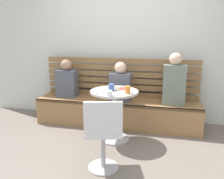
% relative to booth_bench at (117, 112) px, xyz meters
% --- Properties ---
extents(ground, '(8.00, 8.00, 0.00)m').
position_rel_booth_bench_xyz_m(ground, '(0.00, -1.20, -0.22)').
color(ground, '#70665B').
extents(back_wall, '(5.20, 0.10, 2.90)m').
position_rel_booth_bench_xyz_m(back_wall, '(0.00, 0.44, 1.23)').
color(back_wall, silver).
rests_on(back_wall, ground).
extents(booth_bench, '(2.70, 0.52, 0.44)m').
position_rel_booth_bench_xyz_m(booth_bench, '(0.00, 0.00, 0.00)').
color(booth_bench, olive).
rests_on(booth_bench, ground).
extents(booth_backrest, '(2.65, 0.04, 0.67)m').
position_rel_booth_bench_xyz_m(booth_backrest, '(0.00, 0.24, 0.56)').
color(booth_backrest, olive).
rests_on(booth_backrest, booth_bench).
extents(cafe_table, '(0.68, 0.68, 0.74)m').
position_rel_booth_bench_xyz_m(cafe_table, '(0.07, -0.55, 0.30)').
color(cafe_table, '#ADADB2').
rests_on(cafe_table, ground).
extents(white_chair, '(0.50, 0.50, 0.85)m').
position_rel_booth_bench_xyz_m(white_chair, '(0.12, -1.37, 0.24)').
color(white_chair, '#ADADB2').
rests_on(white_chair, ground).
extents(person_adult, '(0.34, 0.22, 0.80)m').
position_rel_booth_bench_xyz_m(person_adult, '(0.90, -0.02, 0.58)').
color(person_adult, slate).
rests_on(person_adult, booth_bench).
extents(person_child_left, '(0.34, 0.22, 0.64)m').
position_rel_booth_bench_xyz_m(person_child_left, '(0.06, -0.01, 0.50)').
color(person_child_left, '#4C515B').
rests_on(person_child_left, booth_bench).
extents(person_child_middle, '(0.34, 0.22, 0.65)m').
position_rel_booth_bench_xyz_m(person_child_middle, '(-0.89, 0.03, 0.51)').
color(person_child_middle, '#4C515B').
rests_on(person_child_middle, booth_bench).
extents(cup_mug_blue, '(0.08, 0.08, 0.09)m').
position_rel_booth_bench_xyz_m(cup_mug_blue, '(0.03, -0.56, 0.57)').
color(cup_mug_blue, '#3D5B9E').
rests_on(cup_mug_blue, cafe_table).
extents(cup_ceramic_white, '(0.08, 0.08, 0.07)m').
position_rel_booth_bench_xyz_m(cup_ceramic_white, '(0.07, -0.84, 0.55)').
color(cup_ceramic_white, white).
rests_on(cup_ceramic_white, cafe_table).
extents(cup_espresso_small, '(0.06, 0.06, 0.05)m').
position_rel_booth_bench_xyz_m(cup_espresso_small, '(0.11, -0.55, 0.55)').
color(cup_espresso_small, silver).
rests_on(cup_espresso_small, cafe_table).
extents(cup_tumbler_orange, '(0.07, 0.07, 0.10)m').
position_rel_booth_bench_xyz_m(cup_tumbler_orange, '(0.28, -0.67, 0.57)').
color(cup_tumbler_orange, orange).
rests_on(cup_tumbler_orange, cafe_table).
extents(plate_small, '(0.17, 0.17, 0.01)m').
position_rel_booth_bench_xyz_m(plate_small, '(0.18, -0.42, 0.52)').
color(plate_small, '#DB4C42').
rests_on(plate_small, cafe_table).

